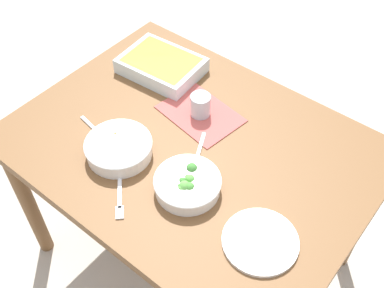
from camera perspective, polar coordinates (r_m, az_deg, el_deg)
ground_plane at (r=2.20m, az=-0.00°, el=-12.96°), size 6.00×6.00×0.00m
dining_table at (r=1.66m, az=-0.00°, el=-2.07°), size 1.20×0.90×0.74m
placemat at (r=1.69m, az=1.01°, el=3.67°), size 0.31×0.24×0.00m
stew_bowl at (r=1.56m, az=-8.82°, el=-0.43°), size 0.22×0.22×0.06m
broccoli_bowl at (r=1.45m, az=-0.55°, el=-4.80°), size 0.21×0.21×0.06m
baking_dish at (r=1.85m, az=-3.70°, el=9.51°), size 0.32×0.24×0.06m
drink_cup at (r=1.67m, az=1.02°, el=4.56°), size 0.07×0.07×0.08m
side_plate at (r=1.38m, az=8.24°, el=-11.53°), size 0.22×0.22×0.01m
spoon_by_stew at (r=1.65m, az=-11.05°, el=1.21°), size 0.18×0.05×0.01m
spoon_by_broccoli at (r=1.55m, az=0.54°, el=-1.71°), size 0.09×0.17×0.01m
fork_on_table at (r=1.47m, az=-8.71°, el=-6.50°), size 0.14×0.14×0.01m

